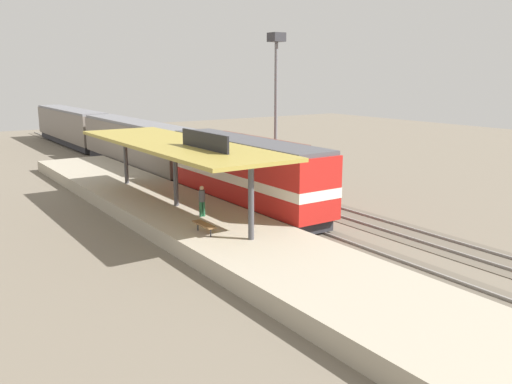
{
  "coord_description": "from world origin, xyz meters",
  "views": [
    {
      "loc": [
        -18.13,
        -28.28,
        8.61
      ],
      "look_at": [
        -1.38,
        -3.68,
        2.0
      ],
      "focal_mm": 37.67,
      "sensor_mm": 36.0,
      "label": 1
    }
  ],
  "objects": [
    {
      "name": "light_mast",
      "position": [
        7.8,
        6.95,
        8.4
      ],
      "size": [
        1.1,
        1.1,
        11.7
      ],
      "color": "slate",
      "rests_on": "ground"
    },
    {
      "name": "platform",
      "position": [
        -4.6,
        0.0,
        0.45
      ],
      "size": [
        6.0,
        44.0,
        0.9
      ],
      "primitive_type": "cube",
      "color": "#A89E89",
      "rests_on": "ground"
    },
    {
      "name": "passenger_carriage_front",
      "position": [
        0.0,
        17.52,
        2.31
      ],
      "size": [
        2.9,
        20.0,
        4.24
      ],
      "color": "#28282D",
      "rests_on": "track_near"
    },
    {
      "name": "station_canopy",
      "position": [
        -4.6,
        -0.09,
        4.53
      ],
      "size": [
        5.2,
        18.0,
        4.7
      ],
      "color": "#47474C",
      "rests_on": "platform"
    },
    {
      "name": "track_far",
      "position": [
        4.6,
        0.0,
        0.03
      ],
      "size": [
        3.2,
        110.0,
        0.16
      ],
      "color": "#5F5649",
      "rests_on": "ground"
    },
    {
      "name": "person_waiting",
      "position": [
        -4.52,
        -3.04,
        1.85
      ],
      "size": [
        0.34,
        0.34,
        1.71
      ],
      "color": "#23603D",
      "rests_on": "platform"
    },
    {
      "name": "ground_plane",
      "position": [
        2.0,
        0.0,
        0.0
      ],
      "size": [
        120.0,
        120.0,
        0.0
      ],
      "primitive_type": "plane",
      "color": "#706656"
    },
    {
      "name": "platform_bench",
      "position": [
        -6.0,
        -5.94,
        1.34
      ],
      "size": [
        0.44,
        1.7,
        0.5
      ],
      "color": "#333338",
      "rests_on": "platform"
    },
    {
      "name": "freight_car",
      "position": [
        4.6,
        6.15,
        1.97
      ],
      "size": [
        2.8,
        12.0,
        3.54
      ],
      "color": "#28282D",
      "rests_on": "track_far"
    },
    {
      "name": "passenger_carriage_rear",
      "position": [
        0.0,
        38.32,
        2.31
      ],
      "size": [
        2.9,
        20.0,
        4.24
      ],
      "color": "#28282D",
      "rests_on": "track_near"
    },
    {
      "name": "locomotive",
      "position": [
        0.0,
        -0.48,
        2.41
      ],
      "size": [
        2.93,
        14.43,
        4.44
      ],
      "color": "#28282D",
      "rests_on": "track_near"
    },
    {
      "name": "track_near",
      "position": [
        0.0,
        0.0,
        0.03
      ],
      "size": [
        3.2,
        110.0,
        0.16
      ],
      "color": "#5F5649",
      "rests_on": "ground"
    }
  ]
}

